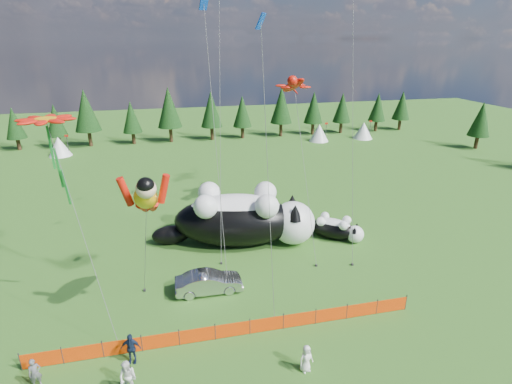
% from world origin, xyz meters
% --- Properties ---
extents(ground, '(160.00, 160.00, 0.00)m').
position_xyz_m(ground, '(0.00, 0.00, 0.00)').
color(ground, '#0F3D0B').
rests_on(ground, ground).
extents(safety_fence, '(22.06, 0.06, 1.10)m').
position_xyz_m(safety_fence, '(0.00, -3.00, 0.50)').
color(safety_fence, '#262626').
rests_on(safety_fence, ground).
extents(tree_line, '(90.00, 4.00, 8.00)m').
position_xyz_m(tree_line, '(0.00, 45.00, 4.00)').
color(tree_line, black).
rests_on(tree_line, ground).
extents(festival_tents, '(50.00, 3.20, 2.80)m').
position_xyz_m(festival_tents, '(11.00, 40.00, 1.40)').
color(festival_tents, white).
rests_on(festival_tents, ground).
extents(cat_large, '(13.37, 6.69, 4.87)m').
position_xyz_m(cat_large, '(2.79, 7.97, 2.31)').
color(cat_large, black).
rests_on(cat_large, ground).
extents(cat_small, '(4.64, 4.02, 1.97)m').
position_xyz_m(cat_small, '(10.61, 7.02, 0.94)').
color(cat_small, black).
rests_on(cat_small, ground).
extents(car, '(4.48, 1.59, 1.47)m').
position_xyz_m(car, '(-0.81, 1.68, 0.74)').
color(car, '#BABBC0').
rests_on(car, ground).
extents(spectator_a, '(0.68, 0.57, 1.60)m').
position_xyz_m(spectator_a, '(-9.94, -4.25, 0.80)').
color(spectator_a, '#59595E').
rests_on(spectator_a, ground).
extents(spectator_b, '(1.04, 0.90, 1.84)m').
position_xyz_m(spectator_b, '(-5.51, -5.69, 0.92)').
color(spectator_b, white).
rests_on(spectator_b, ground).
extents(spectator_c, '(1.13, 0.74, 1.79)m').
position_xyz_m(spectator_c, '(-5.49, -3.67, 0.89)').
color(spectator_c, '#15213A').
rests_on(spectator_c, ground).
extents(spectator_e, '(0.85, 0.65, 1.55)m').
position_xyz_m(spectator_e, '(3.23, -6.28, 0.77)').
color(spectator_e, white).
rests_on(spectator_e, ground).
extents(superhero_kite, '(4.02, 4.88, 9.86)m').
position_xyz_m(superhero_kite, '(-4.16, 0.09, 7.78)').
color(superhero_kite, '#E8AD0C').
rests_on(superhero_kite, ground).
extents(gecko_kite, '(3.66, 14.54, 16.47)m').
position_xyz_m(gecko_kite, '(8.84, 14.44, 12.00)').
color(gecko_kite, red).
rests_on(gecko_kite, ground).
extents(flower_kite, '(4.37, 6.04, 12.88)m').
position_xyz_m(flower_kite, '(-8.94, 1.84, 11.79)').
color(flower_kite, red).
rests_on(flower_kite, ground).
extents(diamond_kite_a, '(1.06, 5.33, 18.95)m').
position_xyz_m(diamond_kite_a, '(0.19, 6.20, 17.06)').
color(diamond_kite_a, '#0B3BAF').
rests_on(diamond_kite_a, ground).
extents(diamond_kite_c, '(0.95, 2.39, 17.60)m').
position_xyz_m(diamond_kite_c, '(2.25, -0.38, 16.12)').
color(diamond_kite_c, '#0B3BAF').
rests_on(diamond_kite_c, ground).
extents(diamond_kite_d, '(2.00, 7.31, 20.34)m').
position_xyz_m(diamond_kite_d, '(1.86, 11.48, 18.05)').
color(diamond_kite_d, '#0B877D').
rests_on(diamond_kite_d, ground).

